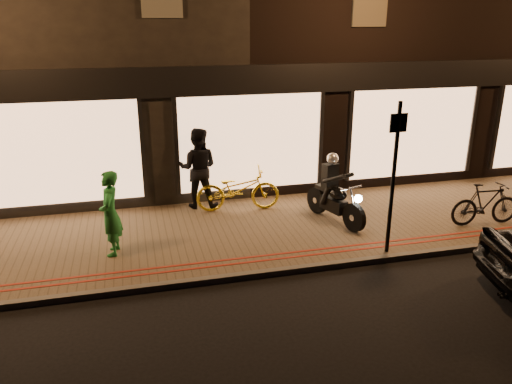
# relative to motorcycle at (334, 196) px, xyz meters

# --- Properties ---
(ground) EXTENTS (90.00, 90.00, 0.00)m
(ground) POSITION_rel_motorcycle_xyz_m (-1.48, -2.00, -0.73)
(ground) COLOR black
(ground) RESTS_ON ground
(sidewalk) EXTENTS (50.00, 4.00, 0.12)m
(sidewalk) POSITION_rel_motorcycle_xyz_m (-1.48, -0.00, -0.67)
(sidewalk) COLOR brown
(sidewalk) RESTS_ON ground
(kerb_stone) EXTENTS (50.00, 0.14, 0.12)m
(kerb_stone) POSITION_rel_motorcycle_xyz_m (-1.48, -1.95, -0.67)
(kerb_stone) COLOR #59544C
(kerb_stone) RESTS_ON ground
(red_kerb_lines) EXTENTS (50.00, 0.26, 0.01)m
(red_kerb_lines) POSITION_rel_motorcycle_xyz_m (-1.48, -1.45, -0.61)
(red_kerb_lines) COLOR maroon
(red_kerb_lines) RESTS_ON sidewalk
(building_row) EXTENTS (48.00, 10.11, 8.50)m
(building_row) POSITION_rel_motorcycle_xyz_m (-1.48, 6.99, 3.51)
(building_row) COLOR black
(building_row) RESTS_ON ground
(motorcycle) EXTENTS (0.78, 1.89, 1.59)m
(motorcycle) POSITION_rel_motorcycle_xyz_m (0.00, 0.00, 0.00)
(motorcycle) COLOR black
(motorcycle) RESTS_ON sidewalk
(sign_post) EXTENTS (0.35, 0.08, 3.00)m
(sign_post) POSITION_rel_motorcycle_xyz_m (0.43, -1.75, 1.06)
(sign_post) COLOR black
(sign_post) RESTS_ON sidewalk
(bicycle_gold) EXTENTS (2.07, 0.90, 1.06)m
(bicycle_gold) POSITION_rel_motorcycle_xyz_m (-1.97, 1.23, -0.09)
(bicycle_gold) COLOR yellow
(bicycle_gold) RESTS_ON sidewalk
(bicycle_dark) EXTENTS (1.66, 0.58, 0.98)m
(bicycle_dark) POSITION_rel_motorcycle_xyz_m (3.21, -1.03, -0.12)
(bicycle_dark) COLOR black
(bicycle_dark) RESTS_ON sidewalk
(person_green) EXTENTS (0.47, 0.66, 1.70)m
(person_green) POSITION_rel_motorcycle_xyz_m (-4.88, -0.50, 0.23)
(person_green) COLOR #227F34
(person_green) RESTS_ON sidewalk
(person_dark) EXTENTS (1.13, 0.99, 1.97)m
(person_dark) POSITION_rel_motorcycle_xyz_m (-2.85, 1.70, 0.37)
(person_dark) COLOR black
(person_dark) RESTS_ON sidewalk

